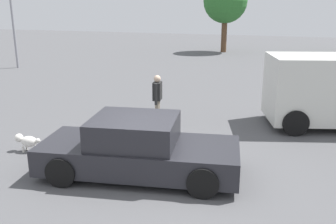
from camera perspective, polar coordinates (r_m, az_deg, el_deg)
The scene contains 5 objects.
ground_plane at distance 8.28m, azimuth -2.19°, elevation -10.11°, with size 80.00×80.00×0.00m, color #515154.
sedan_foreground at distance 8.25m, azimuth -4.61°, elevation -5.66°, with size 4.55×2.38×1.32m.
dog at distance 10.26m, azimuth -20.77°, elevation -4.14°, with size 0.72×0.32×0.46m.
pedestrian at distance 11.61m, azimuth -1.63°, elevation 2.53°, with size 0.30×0.56×1.57m.
tree_back_left at distance 30.12m, azimuth 8.77°, elevation 16.37°, with size 3.36×3.36×5.58m.
Camera 1 is at (2.64, -6.93, 3.66)m, focal length 39.88 mm.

